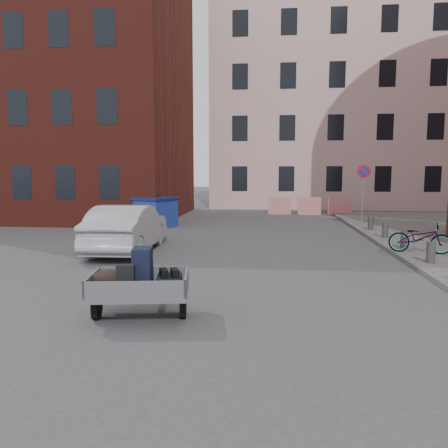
# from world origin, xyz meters

# --- Properties ---
(ground) EXTENTS (120.00, 120.00, 0.00)m
(ground) POSITION_xyz_m (0.00, 0.00, 0.00)
(ground) COLOR #38383A
(ground) RESTS_ON ground
(building_brick) EXTENTS (12.00, 10.00, 14.00)m
(building_brick) POSITION_xyz_m (-9.00, 13.00, 7.00)
(building_brick) COLOR #591E16
(building_brick) RESTS_ON ground
(building_pink) EXTENTS (16.00, 8.00, 14.00)m
(building_pink) POSITION_xyz_m (6.00, 22.00, 7.00)
(building_pink) COLOR #D3A9A2
(building_pink) RESTS_ON ground
(no_parking_sign) EXTENTS (0.60, 0.09, 2.65)m
(no_parking_sign) POSITION_xyz_m (6.00, 9.48, 2.01)
(no_parking_sign) COLOR gray
(no_parking_sign) RESTS_ON sidewalk
(bollards) EXTENTS (0.22, 9.02, 0.55)m
(bollards) POSITION_xyz_m (6.00, 3.40, 0.40)
(bollards) COLOR #3A3A3D
(bollards) RESTS_ON sidewalk
(barriers) EXTENTS (4.70, 0.18, 1.00)m
(barriers) POSITION_xyz_m (4.20, 15.00, 0.50)
(barriers) COLOR red
(barriers) RESTS_ON ground
(trailer) EXTENTS (1.74, 1.90, 1.20)m
(trailer) POSITION_xyz_m (-0.32, -3.38, 0.61)
(trailer) COLOR black
(trailer) RESTS_ON ground
(dumpster) EXTENTS (3.60, 2.83, 1.34)m
(dumpster) POSITION_xyz_m (-3.91, 8.82, 0.68)
(dumpster) COLOR navy
(dumpster) RESTS_ON ground
(silver_car) EXTENTS (1.68, 4.48, 1.46)m
(silver_car) POSITION_xyz_m (-2.47, 2.66, 0.73)
(silver_car) COLOR #9B9EA2
(silver_car) RESTS_ON ground
(bicycle) EXTENTS (1.79, 1.03, 0.89)m
(bicycle) POSITION_xyz_m (6.20, 2.64, 0.56)
(bicycle) COLOR black
(bicycle) RESTS_ON sidewalk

